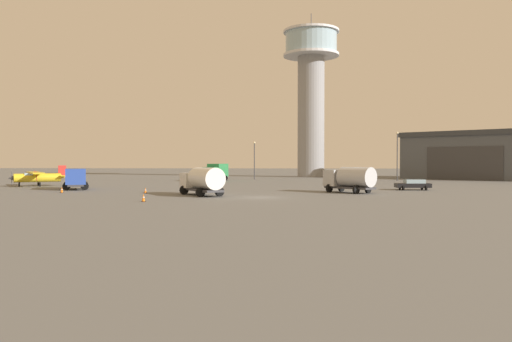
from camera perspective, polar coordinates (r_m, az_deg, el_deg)
name	(u,v)px	position (r m, az deg, el deg)	size (l,w,h in m)	color
ground_plane	(261,197)	(51.62, 0.61, -3.01)	(400.00, 400.00, 0.00)	#60605E
control_tower	(311,84)	(119.93, 6.24, 9.73)	(12.95, 12.95, 38.07)	gray
hangar	(479,156)	(114.47, 23.86, 1.61)	(32.92, 31.26, 9.68)	#4C5159
airplane_yellow	(38,177)	(81.14, -23.39, -0.58)	(7.86, 9.40, 3.05)	gold
truck_box_blue	(76,178)	(69.71, -19.71, -0.71)	(4.60, 6.21, 2.72)	#38383D
truck_box_green	(216,172)	(94.22, -4.55, -0.06)	(4.25, 7.21, 3.20)	#38383D
truck_fuel_tanker_silver	(350,178)	(59.95, 10.60, -0.83)	(6.02, 5.97, 3.04)	#38383D
truck_fuel_tanker_white	(203,180)	(54.56, -6.04, -1.03)	(5.91, 7.19, 3.04)	#38383D
car_black	(413,184)	(67.79, 17.34, -1.44)	(4.43, 2.52, 1.37)	black
light_post_west	(254,157)	(101.63, -0.18, 1.65)	(0.44, 0.44, 7.65)	#38383D
light_post_east	(397,152)	(98.43, 15.67, 2.10)	(0.44, 0.44, 9.21)	#38383D
traffic_cone_near_left	(145,190)	(59.50, -12.39, -2.17)	(0.36, 0.36, 0.66)	black
traffic_cone_near_right	(143,198)	(47.31, -12.60, -2.98)	(0.36, 0.36, 0.73)	black
traffic_cone_mid_apron	(62,190)	(63.38, -21.09, -2.01)	(0.36, 0.36, 0.68)	black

